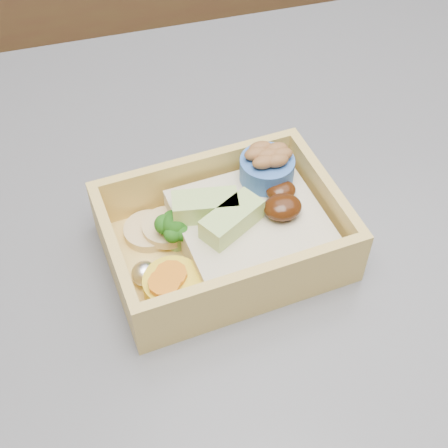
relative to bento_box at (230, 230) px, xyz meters
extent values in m
cube|color=brown|center=(0.08, 1.17, -0.49)|extent=(3.20, 0.60, 0.90)
cube|color=#3D3D42|center=(0.08, -0.13, -0.04)|extent=(1.24, 0.84, 0.04)
cube|color=#DEB75B|center=(0.00, 0.00, -0.02)|extent=(0.17, 0.13, 0.01)
cube|color=#DEB75B|center=(-0.01, 0.05, 0.01)|extent=(0.16, 0.02, 0.04)
cube|color=#DEB75B|center=(0.00, -0.06, 0.01)|extent=(0.16, 0.02, 0.04)
cube|color=#DEB75B|center=(0.07, 0.00, 0.01)|extent=(0.02, 0.10, 0.04)
cube|color=#DEB75B|center=(-0.08, -0.01, 0.01)|extent=(0.02, 0.10, 0.04)
cube|color=tan|center=(0.01, 0.00, 0.00)|extent=(0.10, 0.10, 0.02)
ellipsoid|color=#361708|center=(0.03, -0.01, 0.02)|extent=(0.03, 0.02, 0.01)
ellipsoid|color=#361708|center=(0.04, 0.01, 0.02)|extent=(0.02, 0.02, 0.01)
cube|color=#AFD36E|center=(0.00, -0.01, 0.02)|extent=(0.05, 0.04, 0.02)
cube|color=#AFD36E|center=(-0.01, 0.01, 0.02)|extent=(0.05, 0.03, 0.02)
cylinder|color=#76A156|center=(-0.04, 0.01, -0.01)|extent=(0.01, 0.01, 0.01)
sphere|color=#1F5D15|center=(-0.04, 0.01, 0.01)|extent=(0.02, 0.02, 0.02)
sphere|color=#1F5D15|center=(-0.03, 0.01, 0.01)|extent=(0.01, 0.01, 0.01)
sphere|color=#1F5D15|center=(-0.04, 0.01, 0.01)|extent=(0.01, 0.01, 0.01)
sphere|color=#1F5D15|center=(-0.03, 0.00, 0.01)|extent=(0.01, 0.01, 0.01)
sphere|color=#1F5D15|center=(-0.04, 0.00, 0.01)|extent=(0.01, 0.01, 0.01)
sphere|color=#1F5D15|center=(-0.04, 0.01, 0.01)|extent=(0.01, 0.01, 0.01)
cylinder|color=gold|center=(-0.05, -0.03, 0.00)|extent=(0.04, 0.04, 0.02)
cylinder|color=orange|center=(-0.05, -0.03, 0.01)|extent=(0.02, 0.02, 0.00)
cylinder|color=orange|center=(-0.05, -0.04, 0.01)|extent=(0.02, 0.02, 0.00)
cylinder|color=tan|center=(-0.05, 0.02, -0.01)|extent=(0.03, 0.03, 0.01)
cylinder|color=tan|center=(-0.04, 0.02, -0.01)|extent=(0.03, 0.03, 0.01)
ellipsoid|color=silver|center=(-0.03, 0.03, 0.00)|extent=(0.02, 0.02, 0.02)
ellipsoid|color=silver|center=(-0.06, -0.02, 0.00)|extent=(0.02, 0.02, 0.02)
cylinder|color=#3562B5|center=(0.04, 0.03, 0.02)|extent=(0.04, 0.04, 0.02)
ellipsoid|color=brown|center=(0.04, 0.03, 0.03)|extent=(0.02, 0.01, 0.01)
ellipsoid|color=brown|center=(0.04, 0.03, 0.03)|extent=(0.02, 0.01, 0.01)
ellipsoid|color=brown|center=(0.03, 0.03, 0.03)|extent=(0.02, 0.01, 0.01)
ellipsoid|color=brown|center=(0.04, 0.02, 0.03)|extent=(0.02, 0.01, 0.01)
ellipsoid|color=brown|center=(0.03, 0.02, 0.03)|extent=(0.02, 0.01, 0.01)
ellipsoid|color=brown|center=(0.04, 0.03, 0.03)|extent=(0.02, 0.01, 0.01)
ellipsoid|color=brown|center=(0.03, 0.04, 0.03)|extent=(0.02, 0.01, 0.01)
camera|label=1|loc=(-0.08, -0.27, 0.32)|focal=50.00mm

